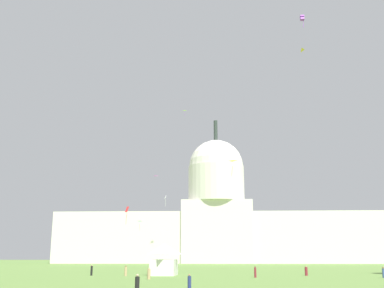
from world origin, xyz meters
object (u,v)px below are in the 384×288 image
object	(u,v)px
kite_red_low	(127,211)
kite_violet_high	(302,18)
capitol_building	(217,221)
kite_magenta_mid	(156,177)
person_tan_near_tree_east	(149,274)
kite_gold_mid	(305,51)
kite_yellow_mid	(233,164)
kite_cyan_low	(140,222)
kite_white_mid	(165,198)
person_denim_lawn_far_right	(384,273)
event_tent	(164,260)
person_black_front_center	(137,286)
person_navy_edge_west	(189,283)
person_maroon_mid_right	(306,271)
person_black_deep_crowd	(92,270)
person_tan_back_center	(126,271)
kite_lime_high	(185,112)
person_maroon_back_right	(255,272)

from	to	relation	value
kite_red_low	kite_violet_high	bearing A→B (deg)	58.75
capitol_building	kite_magenta_mid	xyz separation A→B (m)	(-17.59, -88.41, 5.42)
person_tan_near_tree_east	kite_gold_mid	bearing A→B (deg)	62.25
kite_yellow_mid	kite_gold_mid	distance (m)	38.26
kite_cyan_low	kite_white_mid	world-z (taller)	kite_white_mid
kite_cyan_low	person_denim_lawn_far_right	bearing A→B (deg)	-89.57
event_tent	person_denim_lawn_far_right	bearing A→B (deg)	-10.18
event_tent	person_black_front_center	world-z (taller)	event_tent
person_navy_edge_west	person_tan_near_tree_east	size ratio (longest dim) A/B	0.95
person_navy_edge_west	person_denim_lawn_far_right	xyz separation A→B (m)	(27.81, 27.47, 0.03)
person_maroon_mid_right	person_black_deep_crowd	bearing A→B (deg)	76.34
person_tan_back_center	kite_lime_high	distance (m)	109.81
person_denim_lawn_far_right	kite_yellow_mid	distance (m)	40.07
person_maroon_back_right	kite_white_mid	world-z (taller)	kite_white_mid
kite_lime_high	person_maroon_mid_right	bearing A→B (deg)	99.23
capitol_building	person_black_deep_crowd	distance (m)	138.03
person_tan_back_center	kite_gold_mid	xyz separation A→B (m)	(28.09, -14.68, 31.63)
kite_violet_high	kite_lime_high	size ratio (longest dim) A/B	1.45
person_denim_lawn_far_right	kite_cyan_low	xyz separation A→B (m)	(-53.34, 106.12, 15.19)
person_tan_back_center	person_black_deep_crowd	distance (m)	6.41
person_tan_back_center	person_black_deep_crowd	size ratio (longest dim) A/B	0.95
person_tan_back_center	kite_gold_mid	size ratio (longest dim) A/B	1.27
person_maroon_mid_right	kite_magenta_mid	distance (m)	60.12
person_navy_edge_west	kite_violet_high	world-z (taller)	kite_violet_high
person_navy_edge_west	person_maroon_back_right	xyz separation A→B (m)	(8.66, 27.54, 0.09)
person_navy_edge_west	person_maroon_back_right	bearing A→B (deg)	-43.56
person_black_deep_crowd	kite_violet_high	world-z (taller)	kite_violet_high
person_tan_back_center	kite_cyan_low	xyz separation A→B (m)	(-13.48, 101.22, 15.14)
kite_white_mid	capitol_building	bearing A→B (deg)	173.29
person_tan_near_tree_east	person_maroon_back_right	xyz separation A→B (m)	(15.43, 6.04, 0.07)
person_navy_edge_west	kite_magenta_mid	size ratio (longest dim) A/B	1.14
person_tan_near_tree_east	kite_magenta_mid	distance (m)	64.22
person_tan_near_tree_east	kite_violet_high	distance (m)	62.41
capitol_building	kite_white_mid	world-z (taller)	capitol_building
person_tan_near_tree_east	kite_lime_high	size ratio (longest dim) A/B	0.81
event_tent	person_denim_lawn_far_right	size ratio (longest dim) A/B	4.09
capitol_building	kite_yellow_mid	world-z (taller)	capitol_building
kite_magenta_mid	kite_gold_mid	world-z (taller)	kite_gold_mid
person_black_deep_crowd	person_denim_lawn_far_right	world-z (taller)	person_black_deep_crowd
person_denim_lawn_far_right	kite_white_mid	bearing A→B (deg)	95.69
person_denim_lawn_far_right	kite_yellow_mid	size ratio (longest dim) A/B	0.51
person_denim_lawn_far_right	person_black_deep_crowd	bearing A→B (deg)	153.09
kite_violet_high	person_maroon_mid_right	bearing A→B (deg)	67.69
person_tan_back_center	kite_cyan_low	world-z (taller)	kite_cyan_low
kite_lime_high	person_tan_back_center	bearing A→B (deg)	80.91
capitol_building	person_tan_near_tree_east	size ratio (longest dim) A/B	92.07
person_navy_edge_west	kite_magenta_mid	distance (m)	85.28
kite_cyan_low	kite_lime_high	xyz separation A→B (m)	(17.35, -7.38, 41.76)
kite_gold_mid	person_denim_lawn_far_right	bearing A→B (deg)	-45.06
event_tent	kite_cyan_low	bearing A→B (deg)	103.70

